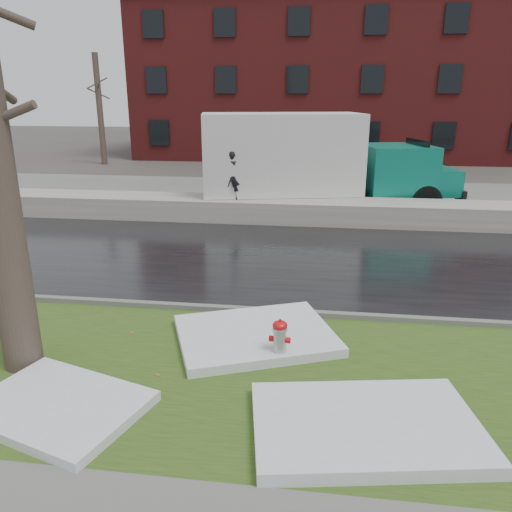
# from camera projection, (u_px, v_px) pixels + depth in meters

# --- Properties ---
(ground) EXTENTS (120.00, 120.00, 0.00)m
(ground) POSITION_uv_depth(u_px,v_px,m) (225.00, 337.00, 8.84)
(ground) COLOR #47423D
(ground) RESTS_ON ground
(verge) EXTENTS (60.00, 4.50, 0.04)m
(verge) POSITION_uv_depth(u_px,v_px,m) (209.00, 373.00, 7.66)
(verge) COLOR #2A4517
(verge) RESTS_ON ground
(road) EXTENTS (60.00, 7.00, 0.03)m
(road) POSITION_uv_depth(u_px,v_px,m) (258.00, 258.00, 13.08)
(road) COLOR black
(road) RESTS_ON ground
(parking_lot) EXTENTS (60.00, 9.00, 0.03)m
(parking_lot) POSITION_uv_depth(u_px,v_px,m) (285.00, 196.00, 21.10)
(parking_lot) COLOR slate
(parking_lot) RESTS_ON ground
(curb) EXTENTS (60.00, 0.15, 0.14)m
(curb) POSITION_uv_depth(u_px,v_px,m) (235.00, 310.00, 9.76)
(curb) COLOR slate
(curb) RESTS_ON ground
(snowbank) EXTENTS (60.00, 1.60, 0.75)m
(snowbank) POSITION_uv_depth(u_px,v_px,m) (274.00, 210.00, 16.93)
(snowbank) COLOR #A9A59B
(snowbank) RESTS_ON ground
(brick_building) EXTENTS (26.00, 12.00, 10.00)m
(brick_building) POSITION_uv_depth(u_px,v_px,m) (333.00, 82.00, 35.34)
(brick_building) COLOR maroon
(brick_building) RESTS_ON ground
(bg_tree_left) EXTENTS (1.40, 1.62, 6.50)m
(bg_tree_left) POSITION_uv_depth(u_px,v_px,m) (100.00, 109.00, 30.12)
(bg_tree_left) COLOR brown
(bg_tree_left) RESTS_ON ground
(bg_tree_center) EXTENTS (1.40, 1.62, 6.50)m
(bg_tree_center) POSITION_uv_depth(u_px,v_px,m) (211.00, 107.00, 33.11)
(bg_tree_center) COLOR brown
(bg_tree_center) RESTS_ON ground
(fire_hydrant) EXTENTS (0.35, 0.31, 0.72)m
(fire_hydrant) POSITION_uv_depth(u_px,v_px,m) (280.00, 339.00, 7.86)
(fire_hydrant) COLOR #A6A7AE
(fire_hydrant) RESTS_ON verge
(box_truck) EXTENTS (10.64, 4.25, 3.51)m
(box_truck) POSITION_uv_depth(u_px,v_px,m) (312.00, 161.00, 17.77)
(box_truck) COLOR black
(box_truck) RESTS_ON ground
(worker) EXTENTS (0.65, 0.49, 1.61)m
(worker) POSITION_uv_depth(u_px,v_px,m) (232.00, 175.00, 16.56)
(worker) COLOR black
(worker) RESTS_ON snowbank
(snow_patch_near) EXTENTS (3.16, 2.83, 0.16)m
(snow_patch_near) POSITION_uv_depth(u_px,v_px,m) (255.00, 335.00, 8.64)
(snow_patch_near) COLOR silver
(snow_patch_near) RESTS_ON verge
(snow_patch_far) EXTENTS (2.58, 2.19, 0.14)m
(snow_patch_far) POSITION_uv_depth(u_px,v_px,m) (58.00, 406.00, 6.68)
(snow_patch_far) COLOR silver
(snow_patch_far) RESTS_ON verge
(snow_patch_side) EXTENTS (3.07, 2.26, 0.18)m
(snow_patch_side) POSITION_uv_depth(u_px,v_px,m) (366.00, 426.00, 6.24)
(snow_patch_side) COLOR silver
(snow_patch_side) RESTS_ON verge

